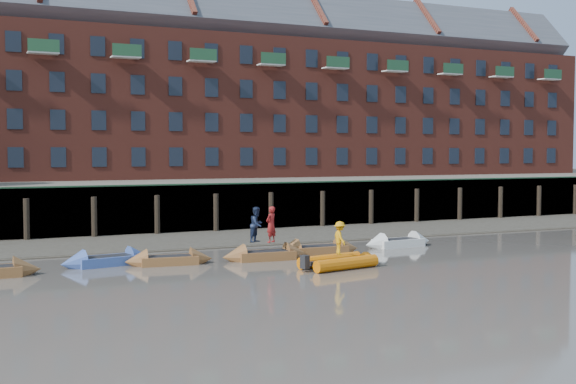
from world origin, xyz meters
TOP-DOWN VIEW (x-y plane):
  - ground at (0.00, 0.00)m, footprint 220.00×220.00m
  - foreshore at (0.00, 18.00)m, footprint 110.00×8.00m
  - mud_band at (0.00, 14.60)m, footprint 110.00×1.60m
  - river_wall at (-0.00, 22.38)m, footprint 110.00×1.23m
  - bank_terrace at (0.00, 36.00)m, footprint 110.00×28.00m
  - apartment_terrace at (-0.00, 36.99)m, footprint 80.60×15.56m
  - rowboat_1 at (-11.14, 10.41)m, footprint 4.62×2.09m
  - rowboat_2 at (-8.37, 9.46)m, footprint 4.31×1.68m
  - rowboat_3 at (-3.56, 9.00)m, footprint 4.52×1.55m
  - rowboat_4 at (-0.36, 9.56)m, footprint 4.75×1.50m
  - rowboat_5 at (5.25, 10.57)m, footprint 4.55×1.63m
  - rib_tender at (-1.24, 5.32)m, footprint 3.93×2.48m
  - person_rower_a at (-3.29, 8.91)m, footprint 0.79×0.72m
  - person_rower_b at (-3.90, 9.30)m, footprint 1.10×1.07m
  - person_rib_crew at (-1.29, 5.31)m, footprint 0.69×1.07m

SIDE VIEW (x-z plane):
  - ground at x=0.00m, z-range 0.00..0.00m
  - foreshore at x=0.00m, z-range -0.25..0.25m
  - mud_band at x=0.00m, z-range -0.05..0.05m
  - rowboat_2 at x=-8.37m, z-range -0.39..0.83m
  - rowboat_3 at x=-3.56m, z-range -0.42..0.87m
  - rowboat_1 at x=-11.14m, z-range -0.42..0.88m
  - rowboat_5 at x=5.25m, z-range -0.42..0.88m
  - rowboat_4 at x=-0.36m, z-range -0.44..0.93m
  - rib_tender at x=-1.24m, z-range -0.04..0.62m
  - person_rib_crew at x=-1.29m, z-range 0.62..2.18m
  - river_wall at x=0.00m, z-range -0.06..3.24m
  - bank_terrace at x=0.00m, z-range 0.00..3.20m
  - person_rower_b at x=-3.90m, z-range 0.87..2.66m
  - person_rower_a at x=-3.29m, z-range 0.87..2.69m
  - apartment_terrace at x=0.00m, z-range 2.34..23.31m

